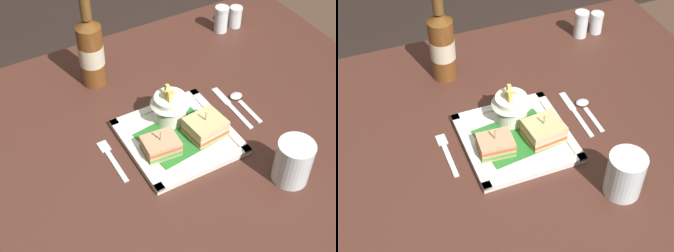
% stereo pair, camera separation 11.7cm
% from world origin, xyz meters
% --- Properties ---
extents(dining_table, '(1.34, 0.92, 0.75)m').
position_xyz_m(dining_table, '(0.00, 0.00, 0.62)').
color(dining_table, '#48271E').
rests_on(dining_table, ground_plane).
extents(square_plate, '(0.26, 0.26, 0.02)m').
position_xyz_m(square_plate, '(0.04, -0.03, 0.76)').
color(square_plate, white).
rests_on(square_plate, dining_table).
extents(sandwich_half_left, '(0.09, 0.07, 0.07)m').
position_xyz_m(sandwich_half_left, '(-0.02, -0.06, 0.78)').
color(sandwich_half_left, tan).
rests_on(sandwich_half_left, square_plate).
extents(sandwich_half_right, '(0.10, 0.09, 0.07)m').
position_xyz_m(sandwich_half_right, '(0.10, -0.06, 0.78)').
color(sandwich_half_right, tan).
rests_on(sandwich_half_right, square_plate).
extents(fries_cup, '(0.10, 0.10, 0.11)m').
position_xyz_m(fries_cup, '(0.05, 0.03, 0.81)').
color(fries_cup, white).
rests_on(fries_cup, square_plate).
extents(beer_bottle, '(0.07, 0.07, 0.28)m').
position_xyz_m(beer_bottle, '(-0.05, 0.27, 0.86)').
color(beer_bottle, brown).
rests_on(beer_bottle, dining_table).
extents(water_glass, '(0.08, 0.08, 0.11)m').
position_xyz_m(water_glass, '(0.20, -0.26, 0.80)').
color(water_glass, silver).
rests_on(water_glass, dining_table).
extents(fork, '(0.02, 0.14, 0.00)m').
position_xyz_m(fork, '(-0.13, -0.01, 0.75)').
color(fork, silver).
rests_on(fork, dining_table).
extents(knife, '(0.02, 0.18, 0.00)m').
position_xyz_m(knife, '(0.22, 0.00, 0.75)').
color(knife, silver).
rests_on(knife, dining_table).
extents(spoon, '(0.04, 0.13, 0.01)m').
position_xyz_m(spoon, '(0.25, 0.01, 0.76)').
color(spoon, silver).
rests_on(spoon, dining_table).
extents(salt_shaker, '(0.04, 0.04, 0.08)m').
position_xyz_m(salt_shaker, '(0.40, 0.31, 0.79)').
color(salt_shaker, silver).
rests_on(salt_shaker, dining_table).
extents(pepper_shaker, '(0.04, 0.04, 0.07)m').
position_xyz_m(pepper_shaker, '(0.45, 0.31, 0.78)').
color(pepper_shaker, silver).
rests_on(pepper_shaker, dining_table).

